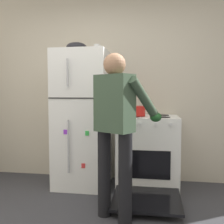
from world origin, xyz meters
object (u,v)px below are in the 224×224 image
at_px(person_cook, 117,121).
at_px(mixing_bowl, 77,47).
at_px(refrigerator, 83,119).
at_px(red_pot, 135,111).
at_px(coffee_mug, 97,48).
at_px(stove_range, 148,153).

xyz_separation_m(person_cook, mixing_bowl, (-0.65, 0.87, 0.87)).
relative_size(refrigerator, mixing_bowl, 6.73).
height_order(red_pot, coffee_mug, coffee_mug).
relative_size(person_cook, red_pot, 4.58).
xyz_separation_m(person_cook, coffee_mug, (-0.39, 0.92, 0.86)).
distance_m(red_pot, mixing_bowl, 1.13).
height_order(refrigerator, red_pot, refrigerator).
relative_size(stove_range, red_pot, 3.54).
height_order(coffee_mug, mixing_bowl, mixing_bowl).
bearing_deg(red_pot, refrigerator, 175.92).
bearing_deg(mixing_bowl, person_cook, -53.08).
bearing_deg(person_cook, mixing_bowl, 126.92).
bearing_deg(refrigerator, red_pot, -4.08).
relative_size(stove_range, coffee_mug, 11.05).
bearing_deg(refrigerator, mixing_bowl, 179.78).
bearing_deg(refrigerator, stove_range, -1.19).
height_order(refrigerator, person_cook, refrigerator).
distance_m(stove_range, mixing_bowl, 1.66).
bearing_deg(mixing_bowl, stove_range, -1.11).
relative_size(refrigerator, coffee_mug, 15.80).
height_order(red_pot, mixing_bowl, mixing_bowl).
xyz_separation_m(stove_range, red_pot, (-0.16, -0.03, 0.55)).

